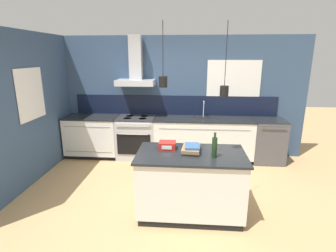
# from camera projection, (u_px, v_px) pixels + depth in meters

# --- Properties ---
(ground_plane) EXTENTS (16.00, 16.00, 0.00)m
(ground_plane) POSITION_uv_depth(u_px,v_px,m) (167.00, 198.00, 4.16)
(ground_plane) COLOR tan
(ground_plane) RESTS_ON ground
(wall_back) EXTENTS (5.60, 2.50, 2.60)m
(wall_back) POSITION_uv_depth(u_px,v_px,m) (173.00, 95.00, 5.73)
(wall_back) COLOR #354C6B
(wall_back) RESTS_ON ground_plane
(wall_left) EXTENTS (0.08, 3.80, 2.60)m
(wall_left) POSITION_uv_depth(u_px,v_px,m) (35.00, 107.00, 4.68)
(wall_left) COLOR #354C6B
(wall_left) RESTS_ON ground_plane
(counter_run_left) EXTENTS (1.16, 0.64, 0.91)m
(counter_run_left) POSITION_uv_depth(u_px,v_px,m) (93.00, 136.00, 5.81)
(counter_run_left) COLOR black
(counter_run_left) RESTS_ON ground_plane
(counter_run_sink) EXTENTS (2.09, 0.64, 1.25)m
(counter_run_sink) POSITION_uv_depth(u_px,v_px,m) (203.00, 139.00, 5.62)
(counter_run_sink) COLOR black
(counter_run_sink) RESTS_ON ground_plane
(oven_range) EXTENTS (0.81, 0.66, 0.91)m
(oven_range) POSITION_uv_depth(u_px,v_px,m) (137.00, 137.00, 5.73)
(oven_range) COLOR #B5B5BA
(oven_range) RESTS_ON ground_plane
(dishwasher) EXTENTS (0.63, 0.65, 0.91)m
(dishwasher) POSITION_uv_depth(u_px,v_px,m) (268.00, 141.00, 5.51)
(dishwasher) COLOR #4C4C51
(dishwasher) RESTS_ON ground_plane
(kitchen_island) EXTENTS (1.48, 0.85, 0.91)m
(kitchen_island) POSITION_uv_depth(u_px,v_px,m) (190.00, 183.00, 3.67)
(kitchen_island) COLOR black
(kitchen_island) RESTS_ON ground_plane
(bottle_on_island) EXTENTS (0.07, 0.07, 0.33)m
(bottle_on_island) POSITION_uv_depth(u_px,v_px,m) (214.00, 147.00, 3.37)
(bottle_on_island) COLOR #193319
(bottle_on_island) RESTS_ON kitchen_island
(book_stack) EXTENTS (0.27, 0.35, 0.10)m
(book_stack) POSITION_uv_depth(u_px,v_px,m) (191.00, 149.00, 3.58)
(book_stack) COLOR silver
(book_stack) RESTS_ON kitchen_island
(red_supply_box) EXTENTS (0.23, 0.20, 0.10)m
(red_supply_box) POSITION_uv_depth(u_px,v_px,m) (167.00, 145.00, 3.71)
(red_supply_box) COLOR red
(red_supply_box) RESTS_ON kitchen_island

